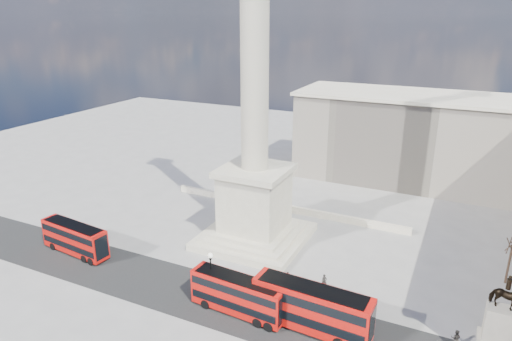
{
  "coord_description": "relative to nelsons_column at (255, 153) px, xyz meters",
  "views": [
    {
      "loc": [
        25.36,
        -47.4,
        30.61
      ],
      "look_at": [
        2.39,
        0.41,
        12.2
      ],
      "focal_mm": 32.0,
      "sensor_mm": 36.0,
      "label": 1
    }
  ],
  "objects": [
    {
      "name": "ground",
      "position": [
        0.0,
        -5.0,
        -12.92
      ],
      "size": [
        180.0,
        180.0,
        0.0
      ],
      "primitive_type": "plane",
      "color": "gray",
      "rests_on": "ground"
    },
    {
      "name": "red_bus_b",
      "position": [
        5.77,
        -15.9,
        -10.66
      ],
      "size": [
        10.75,
        3.11,
        4.31
      ],
      "rotation": [
        0.0,
        0.0,
        -0.06
      ],
      "color": "red",
      "rests_on": "ground"
    },
    {
      "name": "pedestrian_crossing",
      "position": [
        8.37,
        -8.34,
        -12.15
      ],
      "size": [
        0.75,
        0.96,
        1.53
      ],
      "primitive_type": "imported",
      "rotation": [
        0.0,
        0.0,
        2.06
      ],
      "color": "black",
      "rests_on": "ground"
    },
    {
      "name": "victorian_lamp",
      "position": [
        2.25,
        -15.61,
        -9.25
      ],
      "size": [
        0.53,
        0.53,
        6.23
      ],
      "rotation": [
        0.0,
        0.0,
        0.34
      ],
      "color": "black",
      "rests_on": "ground"
    },
    {
      "name": "balustrade_wall",
      "position": [
        0.0,
        11.0,
        -12.37
      ],
      "size": [
        40.0,
        0.6,
        1.1
      ],
      "primitive_type": "cube",
      "color": "beige",
      "rests_on": "ground"
    },
    {
      "name": "pedestrian_walking",
      "position": [
        12.58,
        -7.33,
        -12.06
      ],
      "size": [
        0.74,
        0.63,
        1.72
      ],
      "primitive_type": "imported",
      "rotation": [
        0.0,
        0.0,
        0.42
      ],
      "color": "black",
      "rests_on": "ground"
    },
    {
      "name": "red_bus_a",
      "position": [
        -19.81,
        -13.92,
        -10.7
      ],
      "size": [
        10.61,
        3.42,
        4.23
      ],
      "rotation": [
        0.0,
        0.0,
        -0.1
      ],
      "color": "red",
      "rests_on": "ground"
    },
    {
      "name": "equestrian_statue",
      "position": [
        30.76,
        -9.16,
        -10.32
      ],
      "size": [
        3.59,
        2.69,
        7.58
      ],
      "color": "beige",
      "rests_on": "ground"
    },
    {
      "name": "building_northeast",
      "position": [
        20.0,
        35.0,
        -4.59
      ],
      "size": [
        51.0,
        17.0,
        16.6
      ],
      "color": "#B6A995",
      "rests_on": "ground"
    },
    {
      "name": "asphalt_road",
      "position": [
        5.0,
        -15.0,
        -12.91
      ],
      "size": [
        120.0,
        9.0,
        0.01
      ],
      "primitive_type": "cube",
      "color": "#272727",
      "rests_on": "ground"
    },
    {
      "name": "pedestrian_standing",
      "position": [
        27.07,
        -11.5,
        -11.98
      ],
      "size": [
        0.96,
        0.77,
        1.87
      ],
      "primitive_type": "imported",
      "rotation": [
        0.0,
        0.0,
        3.07
      ],
      "color": "black",
      "rests_on": "ground"
    },
    {
      "name": "nelsons_column",
      "position": [
        0.0,
        0.0,
        0.0
      ],
      "size": [
        14.0,
        14.0,
        49.85
      ],
      "color": "beige",
      "rests_on": "ground"
    },
    {
      "name": "red_bus_c",
      "position": [
        13.75,
        -15.18,
        -10.33
      ],
      "size": [
        12.3,
        3.41,
        4.94
      ],
      "rotation": [
        0.0,
        0.0,
        -0.05
      ],
      "color": "red",
      "rests_on": "ground"
    }
  ]
}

